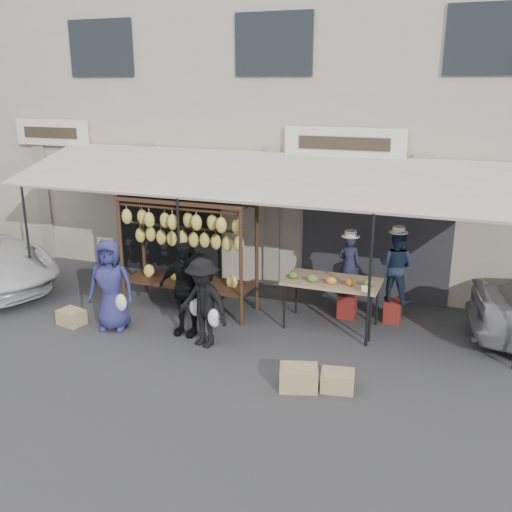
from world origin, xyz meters
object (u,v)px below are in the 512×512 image
Objects in this scene: crate_near_a at (299,378)px; banana_rack at (186,232)px; customer_mid at (185,289)px; crate_near_b at (338,381)px; customer_right at (203,303)px; vendor_left at (349,265)px; vendor_right at (396,266)px; customer_left at (111,285)px; crate_far at (71,317)px; produce_table at (332,283)px.

banana_rack is at bearing 143.38° from crate_near_a.
banana_rack is 1.33m from customer_mid.
banana_rack reaches higher than crate_near_b.
customer_mid is 0.60m from customer_right.
vendor_left is 0.88× the size of vendor_right.
vendor_right is at bearing 8.84° from customer_left.
customer_right is at bearing 165.24° from crate_near_b.
crate_near_b is at bearing 94.93° from vendor_right.
crate_near_b is at bearing -30.13° from banana_rack.
crate_near_a is (-0.11, -2.87, -0.87)m from vendor_left.
vendor_right reaches higher than vendor_left.
crate_far is at bearing -170.05° from customer_mid.
vendor_left is 2.90m from customer_right.
customer_left is at bearing -169.05° from customer_mid.
customer_left is 3.50× the size of crate_near_b.
customer_left is at bearing 37.12° from vendor_right.
customer_right is (-2.01, -2.07, -0.27)m from vendor_left.
produce_table is 3.58× the size of crate_near_b.
banana_rack is 4.72× the size of crate_near_a.
banana_rack reaches higher than crate_far.
vendor_right is 2.81× the size of crate_near_b.
banana_rack is 4.20m from crate_near_b.
crate_far is (-4.58, 0.73, -0.03)m from crate_near_a.
customer_right is 2.75m from crate_far.
produce_table is 1.02× the size of customer_left.
crate_near_a is 1.16× the size of crate_near_b.
produce_table is 3.68× the size of crate_far.
customer_left is at bearing -124.23° from banana_rack.
vendor_right reaches higher than customer_right.
customer_left is (-4.69, -2.08, -0.26)m from vendor_right.
crate_near_a is (-0.95, -2.93, -0.93)m from vendor_right.
customer_left is at bearing 170.70° from crate_near_b.
crate_near_b is (4.29, -0.70, -0.69)m from customer_left.
produce_table is at bearing 2.81° from banana_rack.
vendor_left is at bearing 17.61° from vendor_right.
customer_right is at bearing 1.46° from crate_far.
banana_rack is 5.63× the size of crate_far.
vendor_left is at bearing 13.82° from banana_rack.
customer_right is at bearing 53.34° from vendor_left.
produce_table is at bearing 18.91° from crate_far.
crate_near_a is at bearing -25.04° from customer_mid.
customer_left is 1.36m from customer_mid.
vendor_left reaches higher than crate_near_b.
customer_mid is 3.19m from crate_near_b.
customer_mid is at bearing 162.80° from customer_right.
crate_near_b is (0.62, -2.12, -0.72)m from produce_table.
crate_far is (-4.69, -2.14, -0.90)m from vendor_left.
produce_table is 1.01× the size of customer_mid.
banana_rack reaches higher than customer_right.
customer_left is at bearing -158.87° from produce_table.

